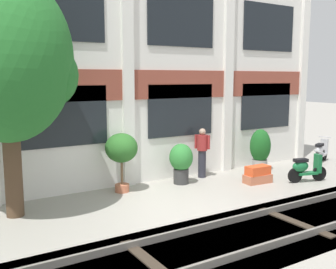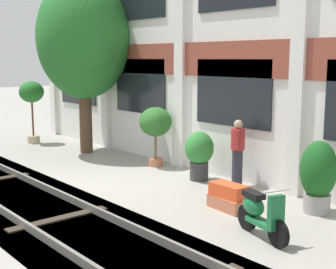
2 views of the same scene
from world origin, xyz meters
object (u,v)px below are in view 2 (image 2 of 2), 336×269
at_px(potted_plant_tall_urn, 155,124).
at_px(potted_plant_terracotta_small, 32,96).
at_px(potted_plant_square_trough, 228,197).
at_px(resident_by_doorway, 238,151).
at_px(potted_plant_glazed_jar, 318,175).
at_px(scooter_near_curb, 260,213).
at_px(potted_plant_stone_basin, 199,152).
at_px(broadleaf_tree, 83,41).

xyz_separation_m(potted_plant_tall_urn, potted_plant_terracotta_small, (-5.83, -1.10, 0.51)).
xyz_separation_m(potted_plant_square_trough, resident_by_doorway, (-1.08, 1.51, 0.63)).
bearing_deg(potted_plant_glazed_jar, resident_by_doorway, 173.42).
xyz_separation_m(potted_plant_square_trough, potted_plant_glazed_jar, (1.31, 1.23, 0.53)).
bearing_deg(potted_plant_terracotta_small, scooter_near_curb, -4.93).
bearing_deg(potted_plant_terracotta_small, potted_plant_glazed_jar, 4.97).
distance_m(potted_plant_stone_basin, resident_by_doorway, 1.09).
relative_size(potted_plant_glazed_jar, potted_plant_stone_basin, 1.17).
bearing_deg(scooter_near_curb, potted_plant_terracotta_small, -169.66).
distance_m(scooter_near_curb, resident_by_doorway, 3.35).
bearing_deg(potted_plant_glazed_jar, potted_plant_stone_basin, -179.68).
relative_size(potted_plant_glazed_jar, scooter_near_curb, 1.10).
relative_size(potted_plant_square_trough, resident_by_doorway, 0.55).
height_order(potted_plant_square_trough, scooter_near_curb, scooter_near_curb).
relative_size(potted_plant_terracotta_small, potted_plant_stone_basin, 1.80).
xyz_separation_m(scooter_near_curb, resident_by_doorway, (-2.47, 2.23, 0.45)).
distance_m(potted_plant_glazed_jar, potted_plant_terracotta_small, 11.31).
relative_size(potted_plant_glazed_jar, potted_plant_terracotta_small, 0.65).
bearing_deg(resident_by_doorway, potted_plant_glazed_jar, 135.26).
height_order(scooter_near_curb, resident_by_doorway, resident_by_doorway).
height_order(broadleaf_tree, potted_plant_stone_basin, broadleaf_tree).
relative_size(potted_plant_square_trough, potted_plant_glazed_jar, 0.61).
relative_size(potted_plant_tall_urn, resident_by_doorway, 1.05).
bearing_deg(broadleaf_tree, resident_by_doorway, 6.05).
height_order(potted_plant_tall_urn, resident_by_doorway, potted_plant_tall_urn).
relative_size(broadleaf_tree, potted_plant_glazed_jar, 3.84).
bearing_deg(resident_by_doorway, potted_plant_stone_basin, -22.27).
distance_m(potted_plant_tall_urn, resident_by_doorway, 3.03).
xyz_separation_m(potted_plant_glazed_jar, potted_plant_terracotta_small, (-11.23, -0.98, 0.96)).
bearing_deg(potted_plant_stone_basin, potted_plant_square_trough, -29.88).
xyz_separation_m(potted_plant_square_trough, potted_plant_terracotta_small, (-9.92, 0.26, 1.49)).
xyz_separation_m(broadleaf_tree, resident_by_doorway, (6.07, 0.64, -2.78)).
relative_size(broadleaf_tree, scooter_near_curb, 4.23).
relative_size(potted_plant_tall_urn, potted_plant_terracotta_small, 0.75).
bearing_deg(potted_plant_terracotta_small, resident_by_doorway, 8.05).
distance_m(broadleaf_tree, potted_plant_glazed_jar, 8.94).
xyz_separation_m(potted_plant_tall_urn, potted_plant_stone_basin, (1.97, -0.15, -0.52)).
relative_size(potted_plant_tall_urn, potted_plant_stone_basin, 1.36).
bearing_deg(potted_plant_glazed_jar, potted_plant_terracotta_small, -175.03).
xyz_separation_m(broadleaf_tree, potted_plant_glazed_jar, (8.46, 0.37, -2.87)).
distance_m(broadleaf_tree, resident_by_doorway, 6.71).
bearing_deg(potted_plant_stone_basin, potted_plant_tall_urn, 175.68).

